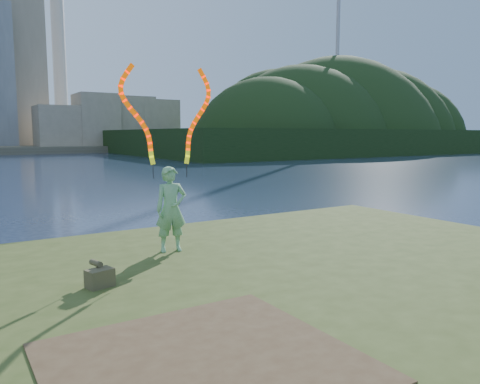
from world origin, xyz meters
TOP-DOWN VIEW (x-y plane):
  - ground at (0.00, 0.00)m, footprint 320.00×320.00m
  - grassy_knoll at (0.00, -2.30)m, footprint 20.00×18.00m
  - dirt_patch at (-2.20, -3.20)m, footprint 3.20×3.00m
  - wooded_hill at (59.57, 59.96)m, footprint 78.00×50.00m
  - woman_with_ribbons at (-0.48, 1.52)m, footprint 2.09×0.58m
  - canvas_bag at (-2.44, -0.04)m, footprint 0.47×0.53m

SIDE VIEW (x-z plane):
  - ground at x=0.00m, z-range 0.00..0.00m
  - wooded_hill at x=59.57m, z-range -31.34..31.66m
  - grassy_knoll at x=0.00m, z-range -0.06..0.74m
  - dirt_patch at x=-2.20m, z-range 0.80..0.82m
  - canvas_bag at x=-2.44m, z-range 0.77..1.16m
  - woman_with_ribbons at x=-0.48m, z-range 0.12..4.27m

